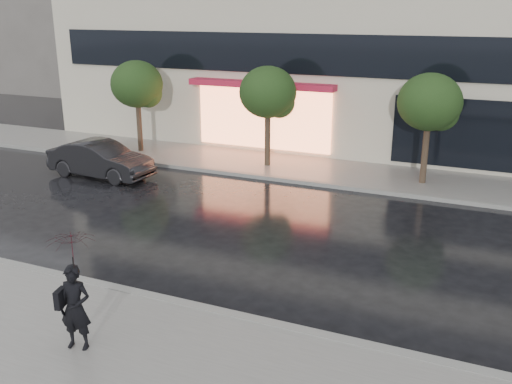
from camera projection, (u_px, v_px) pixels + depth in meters
The scene contains 11 objects.
ground at pixel (220, 291), 12.83m from camera, with size 120.00×120.00×0.00m, color black.
sidewalk_near at pixel (135, 368), 9.98m from camera, with size 60.00×4.50×0.12m, color slate.
sidewalk_far at pixel (342, 173), 21.74m from camera, with size 60.00×3.50×0.12m, color slate.
curb_near at pixel (198, 308), 11.94m from camera, with size 60.00×0.25×0.14m, color gray.
curb_far at pixel (329, 185), 20.22m from camera, with size 60.00×0.25×0.14m, color gray.
bg_building_left at pixel (50, 9), 44.33m from camera, with size 14.00×10.00×12.00m, color #59544F.
tree_far_west at pixel (138, 86), 24.09m from camera, with size 2.20×2.20×3.99m.
tree_mid_west at pixel (270, 94), 21.79m from camera, with size 2.20×2.20×3.99m.
tree_mid_east at pixel (431, 104), 19.50m from camera, with size 2.20×2.20×3.99m.
parked_car at pixel (101, 159), 21.26m from camera, with size 1.44×4.12×1.36m, color black.
pedestrian_with_umbrella at pixel (73, 276), 10.04m from camera, with size 1.04×1.05×2.25m.
Camera 1 is at (5.38, -10.22, 6.07)m, focal length 40.00 mm.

